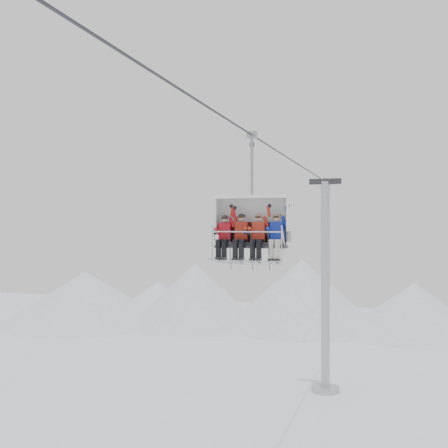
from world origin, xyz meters
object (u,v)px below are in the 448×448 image
(chairlift_carrier, at_px, (253,220))
(skier_center_right, at_px, (258,236))
(skier_far_right, at_px, (276,236))
(skier_far_left, at_px, (224,236))
(lift_tower_right, at_px, (325,300))
(skier_center_left, at_px, (241,235))

(chairlift_carrier, xyz_separation_m, skier_center_right, (0.25, -0.30, -0.46))
(skier_far_right, bearing_deg, chairlift_carrier, 159.37)
(skier_center_right, relative_size, skier_far_right, 1.00)
(skier_far_left, relative_size, skier_center_right, 1.00)
(chairlift_carrier, bearing_deg, lift_tower_right, 90.00)
(chairlift_carrier, height_order, skier_center_right, chairlift_carrier)
(skier_center_right, bearing_deg, chairlift_carrier, 128.93)
(skier_center_left, relative_size, skier_center_right, 1.00)
(skier_center_right, bearing_deg, skier_center_left, 180.00)
(skier_far_left, height_order, skier_center_right, skier_center_right)
(lift_tower_right, height_order, skier_far_right, lift_tower_right)
(skier_center_right, xyz_separation_m, skier_far_right, (0.56, 0.00, 0.00))
(skier_center_left, bearing_deg, chairlift_carrier, 45.82)
(chairlift_carrier, relative_size, skier_center_right, 2.36)
(lift_tower_right, bearing_deg, skier_far_left, -92.48)
(skier_center_left, bearing_deg, skier_far_left, -179.41)
(lift_tower_right, relative_size, skier_far_left, 7.99)
(lift_tower_right, bearing_deg, skier_center_right, -89.27)
(lift_tower_right, distance_m, chairlift_carrier, 19.56)
(lift_tower_right, height_order, chairlift_carrier, lift_tower_right)
(skier_far_right, bearing_deg, lift_tower_right, 92.40)
(skier_center_left, xyz_separation_m, skier_center_right, (0.54, 0.00, 0.00))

